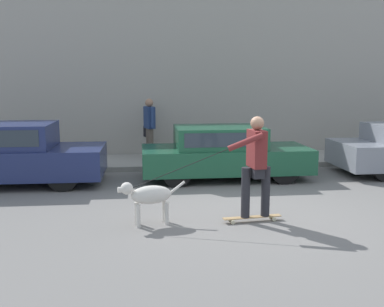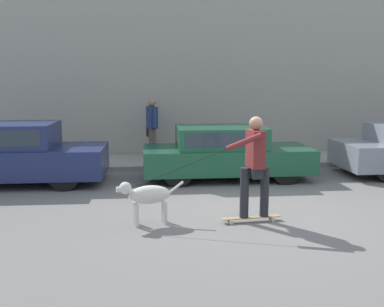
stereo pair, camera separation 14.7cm
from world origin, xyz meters
TOP-DOWN VIEW (x-y plane):
  - ground_plane at (0.00, 0.00)m, footprint 36.00×36.00m
  - back_wall at (0.00, 6.26)m, footprint 32.00×0.30m
  - sidewalk_curb at (0.00, 5.08)m, footprint 30.00×2.01m
  - parked_car_0 at (-4.87, 2.97)m, footprint 4.24×1.82m
  - parked_car_1 at (0.10, 2.97)m, footprint 3.99×1.69m
  - dog at (-1.79, -0.29)m, footprint 1.12×0.42m
  - skateboarder at (-0.03, -0.34)m, footprint 2.59×0.61m
  - pedestrian_with_bag at (-1.58, 5.47)m, footprint 0.34×0.72m

SIDE VIEW (x-z plane):
  - ground_plane at x=0.00m, z-range 0.00..0.00m
  - sidewalk_curb at x=0.00m, z-range 0.00..0.13m
  - dog at x=-1.79m, z-range 0.12..0.86m
  - parked_car_1 at x=0.10m, z-range -0.01..1.25m
  - parked_car_0 at x=-4.87m, z-range -0.02..1.38m
  - skateboarder at x=-0.03m, z-range 0.13..1.90m
  - pedestrian_with_bag at x=-1.58m, z-range 0.22..1.91m
  - back_wall at x=0.00m, z-range 0.00..4.88m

